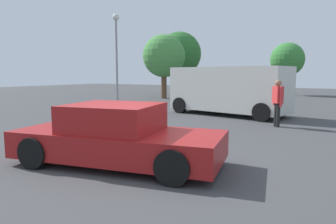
# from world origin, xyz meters

# --- Properties ---
(ground_plane) EXTENTS (80.00, 80.00, 0.00)m
(ground_plane) POSITION_xyz_m (0.00, 0.00, 0.00)
(ground_plane) COLOR #424244
(sedan_foreground) EXTENTS (4.62, 2.63, 1.27)m
(sedan_foreground) POSITION_xyz_m (-0.31, -0.07, 0.58)
(sedan_foreground) COLOR maroon
(sedan_foreground) RESTS_ON ground_plane
(dog) EXTENTS (0.61, 0.25, 0.42)m
(dog) POSITION_xyz_m (-2.06, 2.60, 0.26)
(dog) COLOR olive
(dog) RESTS_ON ground_plane
(van_white) EXTENTS (5.65, 2.97, 2.21)m
(van_white) POSITION_xyz_m (-1.15, 8.69, 1.20)
(van_white) COLOR silver
(van_white) RESTS_ON ground_plane
(pedestrian) EXTENTS (0.44, 0.46, 1.69)m
(pedestrian) POSITION_xyz_m (1.54, 6.49, 1.01)
(pedestrian) COLOR black
(pedestrian) RESTS_ON ground_plane
(light_post_near) EXTENTS (0.44, 0.44, 5.82)m
(light_post_near) POSITION_xyz_m (-9.89, 11.04, 4.00)
(light_post_near) COLOR gray
(light_post_near) RESTS_ON ground_plane
(tree_back_left) EXTENTS (4.02, 4.02, 5.74)m
(tree_back_left) POSITION_xyz_m (-10.17, 20.08, 3.72)
(tree_back_left) COLOR brown
(tree_back_left) RESTS_ON ground_plane
(tree_back_center) EXTENTS (2.96, 2.96, 4.66)m
(tree_back_center) POSITION_xyz_m (-1.47, 24.25, 3.17)
(tree_back_center) COLOR brown
(tree_back_center) RESTS_ON ground_plane
(tree_far_right) EXTENTS (3.27, 3.27, 4.91)m
(tree_far_right) POSITION_xyz_m (-8.84, 15.31, 3.25)
(tree_far_right) COLOR brown
(tree_far_right) RESTS_ON ground_plane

